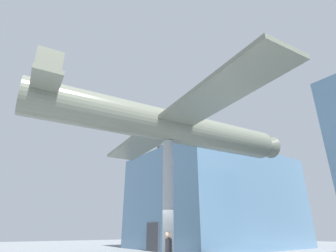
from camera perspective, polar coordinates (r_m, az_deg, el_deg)
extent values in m
cube|color=slate|center=(29.52, 10.32, -15.98)|extent=(11.97, 15.73, 8.92)
cube|color=#383A3F|center=(30.34, 9.72, -7.02)|extent=(0.36, 14.94, 0.60)
cube|color=#383A3F|center=(24.33, -3.38, -22.93)|extent=(1.80, 0.12, 2.30)
cylinder|color=#999EA3|center=(12.29, 0.00, -16.12)|extent=(0.48, 0.48, 5.74)
cylinder|color=slate|center=(13.16, 0.00, 0.00)|extent=(3.13, 13.35, 1.60)
cube|color=slate|center=(13.16, 0.00, 0.00)|extent=(14.19, 3.55, 0.18)
cube|color=slate|center=(11.77, -25.72, 5.71)|extent=(4.59, 1.52, 0.18)
cube|color=slate|center=(12.31, -24.83, 10.59)|extent=(0.31, 1.11, 2.27)
cone|color=slate|center=(17.56, 20.63, -4.20)|extent=(1.46, 1.06, 1.36)
sphere|color=black|center=(18.04, 21.95, -4.46)|extent=(0.44, 0.44, 0.44)
cube|color=black|center=(10.13, 0.11, -25.05)|extent=(0.45, 0.41, 0.60)
sphere|color=beige|center=(10.12, 0.11, -22.65)|extent=(0.24, 0.24, 0.24)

